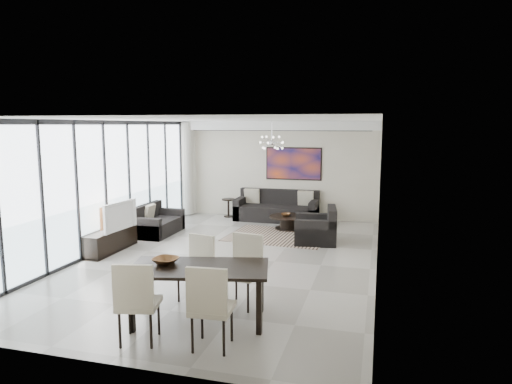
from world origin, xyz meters
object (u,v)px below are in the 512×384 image
(coffee_table, at_px, (288,222))
(sofa_main, at_px, (277,210))
(television, at_px, (116,216))
(dining_table, at_px, (199,272))
(tv_console, at_px, (110,240))

(coffee_table, xyz_separation_m, sofa_main, (-0.56, 1.08, 0.09))
(coffee_table, relative_size, sofa_main, 0.43)
(television, height_order, dining_table, television)
(coffee_table, distance_m, sofa_main, 1.22)
(sofa_main, xyz_separation_m, television, (-2.69, -4.24, 0.51))
(sofa_main, distance_m, dining_table, 7.20)
(tv_console, bearing_deg, television, 15.51)
(coffee_table, xyz_separation_m, dining_table, (-0.07, -6.09, 0.52))
(dining_table, bearing_deg, tv_console, 139.08)
(coffee_table, height_order, tv_console, tv_console)
(coffee_table, bearing_deg, television, -135.80)
(tv_console, height_order, television, television)
(television, bearing_deg, tv_console, 110.81)
(tv_console, relative_size, television, 1.45)
(coffee_table, height_order, sofa_main, sofa_main)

